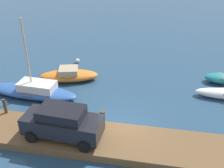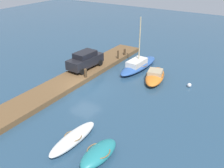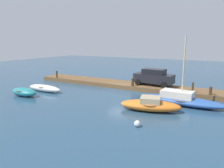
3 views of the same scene
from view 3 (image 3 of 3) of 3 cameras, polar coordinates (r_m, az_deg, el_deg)
ground_plane at (r=23.05m, az=2.35°, el=-1.70°), size 84.00×84.00×0.00m
dock_platform at (r=24.61m, az=4.29°, el=-0.32°), size 24.06×2.84×0.47m
motorboat_orange at (r=16.60m, az=10.17°, el=-5.47°), size 4.87×2.80×1.08m
rowboat_white at (r=23.58m, az=-17.60°, el=-1.07°), size 4.35×1.19×0.69m
sailboat_blue at (r=18.74m, az=18.06°, el=-3.90°), size 6.83×2.22×5.67m
dinghy_teal at (r=22.37m, az=-22.47°, el=-1.94°), size 3.18×1.49×0.78m
mooring_post_west at (r=21.19m, az=24.84°, el=-1.63°), size 0.25×0.25×0.73m
mooring_post_mid_west at (r=21.32m, az=20.75°, el=-0.89°), size 0.18×0.18×0.98m
mooring_post_mid_east at (r=22.99m, az=5.52°, el=0.54°), size 0.28×0.28×0.88m
mooring_post_east at (r=29.07m, az=-14.54°, el=2.55°), size 0.21×0.21×0.91m
parked_car at (r=23.59m, az=11.10°, el=1.87°), size 4.32×2.10×1.82m
marker_buoy at (r=13.56m, az=6.76°, el=-10.47°), size 0.40×0.40×0.40m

